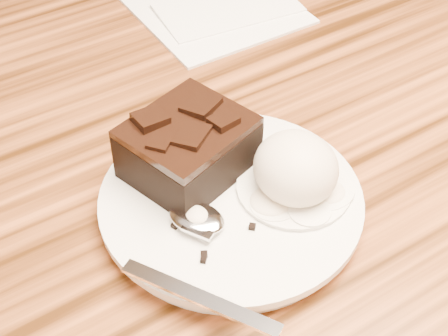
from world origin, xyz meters
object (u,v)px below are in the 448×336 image
ice_cream_scoop (296,168)px  napkin (216,8)px  spoon (197,220)px  brownie (188,150)px  plate (231,204)px

ice_cream_scoop → napkin: bearing=69.3°
spoon → brownie: bearing=35.0°
brownie → napkin: brownie is taller
plate → brownie: brownie is taller
plate → napkin: plate is taller
brownie → spoon: (-0.03, -0.05, -0.02)m
plate → brownie: (-0.01, 0.04, 0.03)m
plate → ice_cream_scoop: bearing=-23.7°
napkin → plate: bearing=-120.2°
spoon → napkin: 0.33m
ice_cream_scoop → napkin: 0.31m
brownie → spoon: bearing=-115.3°
ice_cream_scoop → spoon: ice_cream_scoop is taller
brownie → plate: bearing=-75.1°
plate → napkin: 0.31m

